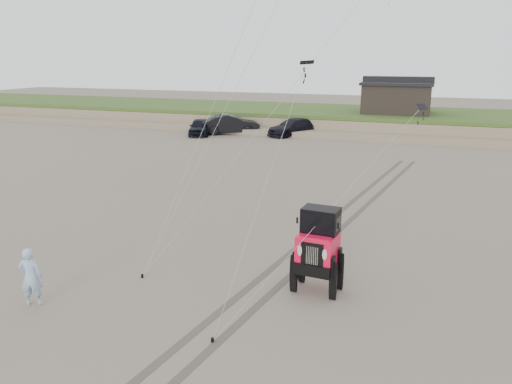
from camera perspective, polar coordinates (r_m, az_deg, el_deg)
ground at (r=15.00m, az=-4.95°, el=-12.44°), size 160.00×160.00×0.00m
dune_ridge at (r=50.20m, az=13.37°, el=7.92°), size 160.00×14.25×1.73m
cabin at (r=49.28m, az=15.82°, el=10.45°), size 6.40×5.40×3.35m
truck_a at (r=45.68m, az=-6.44°, el=7.42°), size 3.07×4.64×1.47m
truck_b at (r=46.08m, az=-2.93°, el=7.73°), size 5.52×4.10×1.74m
truck_c at (r=45.19m, az=4.26°, el=7.40°), size 4.48×5.46×1.49m
jeep at (r=15.29m, az=7.04°, el=-7.63°), size 2.85×5.77×2.09m
man at (r=15.82m, az=-24.36°, el=-8.81°), size 0.75×0.65×1.75m
stake_main at (r=16.83m, az=-12.87°, el=-9.34°), size 0.08×0.08×0.12m
stake_aux at (r=13.14m, az=-5.00°, el=-16.50°), size 0.08×0.08×0.12m
tire_tracks at (r=21.50m, az=8.96°, el=-3.77°), size 5.22×29.74×0.01m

